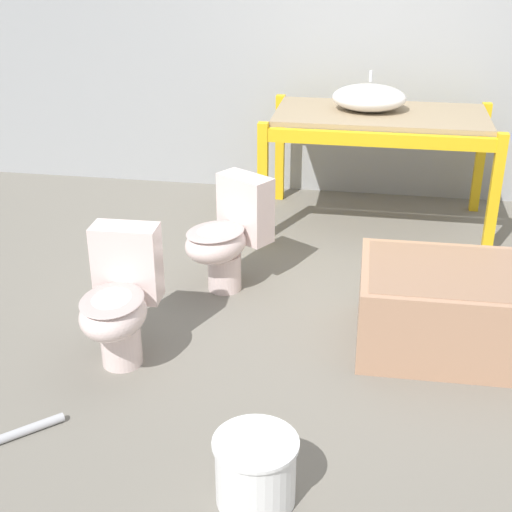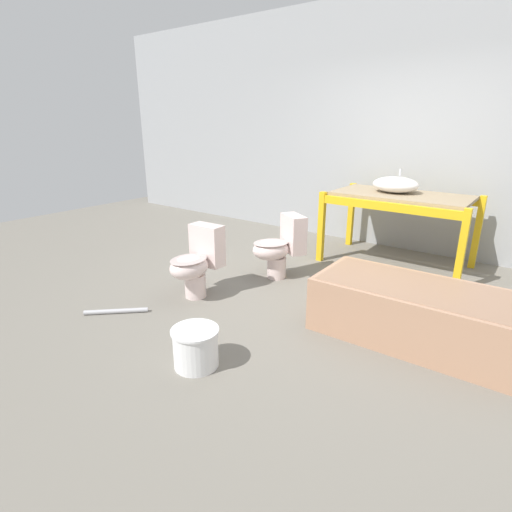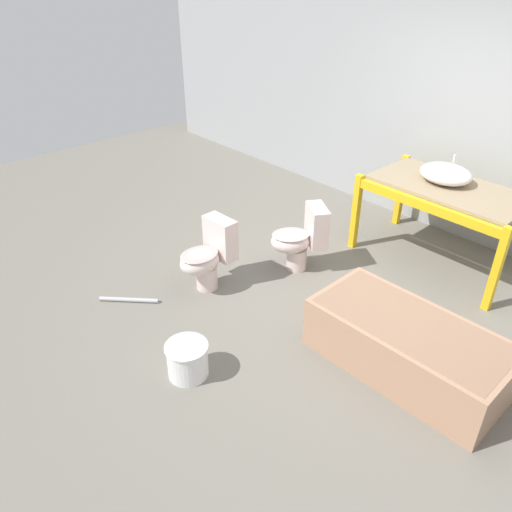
# 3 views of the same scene
# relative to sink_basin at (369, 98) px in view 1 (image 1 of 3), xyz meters

# --- Properties ---
(ground_plane) EXTENTS (12.00, 12.00, 0.00)m
(ground_plane) POSITION_rel_sink_basin_xyz_m (-0.07, -1.31, -0.96)
(ground_plane) COLOR slate
(shelving_rack) EXTENTS (1.65, 0.93, 0.87)m
(shelving_rack) POSITION_rel_sink_basin_xyz_m (0.09, -0.04, -0.22)
(shelving_rack) COLOR yellow
(shelving_rack) RESTS_ON ground_plane
(sink_basin) EXTENTS (0.53, 0.44, 0.27)m
(sink_basin) POSITION_rel_sink_basin_xyz_m (0.00, 0.00, 0.00)
(sink_basin) COLOR white
(sink_basin) RESTS_ON shelving_rack
(bathtub_main) EXTENTS (1.54, 0.75, 0.45)m
(bathtub_main) POSITION_rel_sink_basin_xyz_m (0.81, -1.73, -0.70)
(bathtub_main) COLOR tan
(bathtub_main) RESTS_ON ground_plane
(toilet_near) EXTENTS (0.35, 0.57, 0.70)m
(toilet_near) POSITION_rel_sink_basin_xyz_m (-1.16, -2.17, -0.60)
(toilet_near) COLOR silver
(toilet_near) RESTS_ON ground_plane
(toilet_far) EXTENTS (0.58, 0.65, 0.70)m
(toilet_far) POSITION_rel_sink_basin_xyz_m (-0.79, -1.26, -0.60)
(toilet_far) COLOR silver
(toilet_far) RESTS_ON ground_plane
(bucket_white) EXTENTS (0.34, 0.34, 0.29)m
(bucket_white) POSITION_rel_sink_basin_xyz_m (-0.30, -3.05, -0.81)
(bucket_white) COLOR white
(bucket_white) RESTS_ON ground_plane
(loose_pipe) EXTENTS (0.44, 0.42, 0.04)m
(loose_pipe) POSITION_rel_sink_basin_xyz_m (-1.47, -2.91, -0.94)
(loose_pipe) COLOR #B7B7BC
(loose_pipe) RESTS_ON ground_plane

